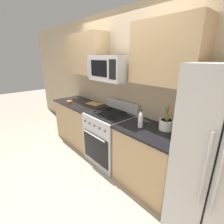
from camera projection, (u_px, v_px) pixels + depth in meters
The scene contains 12 objects.
ground_plane at pixel (80, 175), 2.72m from camera, with size 16.00×16.00×0.00m, color gray.
wall_back at pixel (127, 89), 2.96m from camera, with size 8.00×0.10×2.60m, color tan.
counter_left at pixel (81, 122), 3.71m from camera, with size 1.24×0.65×0.91m.
range_oven at pixel (110, 137), 2.98m from camera, with size 0.76×0.69×1.09m.
counter_right at pixel (149, 159), 2.38m from camera, with size 0.93×0.65×0.91m.
microwave at pixel (111, 68), 2.61m from camera, with size 0.71×0.44×0.39m.
upper_cabinets_left at pixel (84, 55), 3.36m from camera, with size 1.23×0.34×0.77m.
upper_cabinets_right at pixel (166, 53), 2.02m from camera, with size 0.92×0.34×0.77m.
utensil_crock at pixel (166, 124), 2.22m from camera, with size 0.18×0.18×0.33m.
cutting_board at pixel (95, 104), 3.45m from camera, with size 0.32×0.21×0.02m, color tan.
bottle_vinegar at pixel (141, 119), 2.29m from camera, with size 0.07×0.07×0.25m.
prep_bowl at pixel (69, 102), 3.54m from camera, with size 0.11×0.11×0.04m.
Camera 1 is at (2.04, -1.09, 1.85)m, focal length 26.49 mm.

